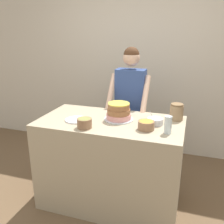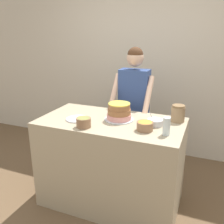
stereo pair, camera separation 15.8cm
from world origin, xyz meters
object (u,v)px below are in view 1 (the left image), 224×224
frosting_bowl_olive (84,123)px  frosting_bowl_orange (146,125)px  cake (119,112)px  ceramic_plate (77,120)px  frosting_bowl_white (155,121)px  person_baker (130,100)px  drinking_glass (168,125)px  stoneware_jar (177,112)px

frosting_bowl_olive → frosting_bowl_orange: bearing=14.0°
cake → ceramic_plate: size_ratio=1.27×
frosting_bowl_white → ceramic_plate: size_ratio=0.65×
person_baker → ceramic_plate: size_ratio=6.99×
person_baker → ceramic_plate: 0.80m
frosting_bowl_orange → drinking_glass: bearing=-8.3°
person_baker → frosting_bowl_olive: bearing=-103.7°
cake → frosting_bowl_orange: bearing=-29.2°
person_baker → drinking_glass: 0.92m
cake → frosting_bowl_orange: (0.31, -0.17, -0.04)m
frosting_bowl_orange → frosting_bowl_white: size_ratio=0.97×
frosting_bowl_orange → drinking_glass: size_ratio=0.94×
person_baker → stoneware_jar: size_ratio=9.77×
frosting_bowl_olive → frosting_bowl_white: bearing=26.3°
ceramic_plate → stoneware_jar: size_ratio=1.40×
drinking_glass → ceramic_plate: drinking_glass is taller
person_baker → frosting_bowl_olive: (-0.21, -0.86, -0.00)m
frosting_bowl_orange → drinking_glass: drinking_glass is taller
drinking_glass → frosting_bowl_olive: bearing=-171.7°
cake → frosting_bowl_olive: 0.39m
cake → drinking_glass: (0.50, -0.20, -0.00)m
drinking_glass → stoneware_jar: 0.38m
frosting_bowl_orange → drinking_glass: 0.20m
frosting_bowl_olive → stoneware_jar: size_ratio=0.82×
cake → drinking_glass: bearing=-21.7°
frosting_bowl_white → drinking_glass: size_ratio=0.97×
person_baker → drinking_glass: size_ratio=10.36×
frosting_bowl_orange → ceramic_plate: frosting_bowl_orange is taller
cake → drinking_glass: 0.54m
stoneware_jar → drinking_glass: bearing=-96.5°
frosting_bowl_olive → ceramic_plate: bearing=134.6°
ceramic_plate → cake: bearing=20.8°
cake → frosting_bowl_olive: cake is taller
frosting_bowl_orange → ceramic_plate: bearing=178.0°
person_baker → stoneware_jar: (0.57, -0.38, 0.03)m
ceramic_plate → stoneware_jar: bearing=19.0°
frosting_bowl_orange → person_baker: bearing=114.5°
frosting_bowl_white → drinking_glass: drinking_glass is taller
ceramic_plate → person_baker: bearing=62.4°
cake → frosting_bowl_olive: size_ratio=2.16×
person_baker → ceramic_plate: person_baker is taller
ceramic_plate → drinking_glass: bearing=-3.3°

